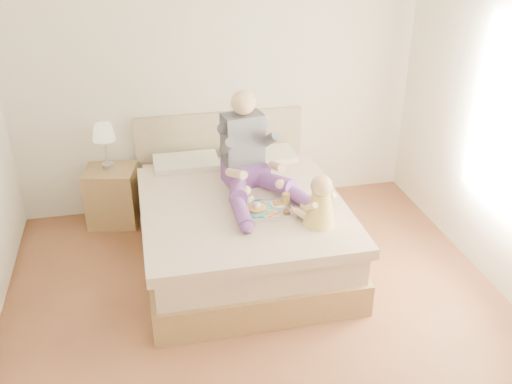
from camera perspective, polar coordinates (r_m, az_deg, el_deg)
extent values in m
cube|color=brown|center=(4.46, 0.99, -13.41)|extent=(4.00, 4.20, 0.01)
cube|color=white|center=(5.65, -3.88, 11.40)|extent=(4.00, 0.02, 2.70)
cube|color=olive|center=(5.17, -1.59, -4.98)|extent=(1.68, 2.13, 0.28)
cube|color=beige|center=(5.04, -1.62, -2.49)|extent=(1.60, 2.05, 0.24)
cube|color=beige|center=(4.83, -1.31, -1.67)|extent=(1.70, 1.80, 0.09)
cube|color=white|center=(5.56, -6.96, 2.59)|extent=(0.62, 0.40, 0.14)
cube|color=white|center=(5.67, 0.70, 3.30)|extent=(0.62, 0.40, 0.14)
cube|color=tan|center=(5.93, -3.61, 3.47)|extent=(1.70, 0.08, 1.00)
cube|color=olive|center=(5.79, -14.14, -0.34)|extent=(0.55, 0.50, 0.58)
cylinder|color=silver|center=(5.71, -14.59, 2.61)|extent=(0.12, 0.12, 0.04)
cylinder|color=silver|center=(5.65, -14.76, 3.92)|extent=(0.02, 0.02, 0.25)
cone|color=beige|center=(5.57, -15.01, 5.81)|extent=(0.22, 0.22, 0.16)
cube|color=#5F337F|center=(5.13, -1.07, 1.92)|extent=(0.42, 0.35, 0.18)
cube|color=#3A3A42|center=(5.06, -1.34, 5.28)|extent=(0.38, 0.27, 0.47)
sphere|color=beige|center=(4.91, -1.26, 8.96)|extent=(0.22, 0.22, 0.22)
cylinder|color=#5F337F|center=(4.89, -1.76, 0.40)|extent=(0.23, 0.52, 0.21)
cylinder|color=#5F337F|center=(4.56, -1.48, -2.01)|extent=(0.12, 0.45, 0.12)
sphere|color=#5F337F|center=(4.38, -0.94, -3.51)|extent=(0.11, 0.11, 0.11)
cylinder|color=#3A3A42|center=(4.87, -2.91, 4.58)|extent=(0.11, 0.30, 0.24)
cylinder|color=beige|center=(4.79, -1.99, 1.85)|extent=(0.15, 0.31, 0.16)
sphere|color=beige|center=(4.72, -1.01, 0.12)|extent=(0.09, 0.09, 0.09)
cylinder|color=#5F337F|center=(5.00, 1.59, 1.03)|extent=(0.38, 0.51, 0.21)
cylinder|color=#5F337F|center=(4.75, 4.70, -0.75)|extent=(0.27, 0.46, 0.12)
sphere|color=#5F337F|center=(4.61, 6.32, -1.95)|extent=(0.11, 0.11, 0.11)
cylinder|color=#3A3A42|center=(5.00, 1.33, 5.26)|extent=(0.17, 0.30, 0.24)
cylinder|color=beige|center=(4.92, 2.07, 2.57)|extent=(0.09, 0.31, 0.16)
sphere|color=beige|center=(4.83, 2.45, 0.78)|extent=(0.09, 0.09, 0.09)
cube|color=silver|center=(4.69, 1.11, -1.87)|extent=(0.44, 0.35, 0.01)
cylinder|color=teal|center=(4.68, 0.03, -1.78)|extent=(0.25, 0.25, 0.01)
cylinder|color=#C58B41|center=(4.67, 0.03, -1.61)|extent=(0.17, 0.17, 0.02)
cylinder|color=white|center=(4.75, -0.84, -0.78)|extent=(0.07, 0.07, 0.09)
torus|color=white|center=(4.76, -0.31, -0.72)|extent=(0.01, 0.06, 0.06)
cylinder|color=#8E6645|center=(4.74, -0.84, -0.35)|extent=(0.07, 0.07, 0.01)
cylinder|color=white|center=(4.77, 2.26, -1.23)|extent=(0.14, 0.14, 0.01)
cube|color=#C58B41|center=(4.76, 2.26, -1.08)|extent=(0.08, 0.07, 0.02)
cylinder|color=white|center=(4.61, 1.58, -2.32)|extent=(0.14, 0.14, 0.01)
ellipsoid|color=red|center=(4.60, 1.84, -2.21)|extent=(0.04, 0.03, 0.01)
cylinder|color=white|center=(4.74, 3.02, -0.71)|extent=(0.07, 0.07, 0.11)
cylinder|color=gold|center=(4.75, 3.01, -0.73)|extent=(0.06, 0.06, 0.11)
cylinder|color=white|center=(4.63, 3.10, -2.04)|extent=(0.07, 0.07, 0.04)
cylinder|color=#461B0A|center=(4.63, 3.10, -2.05)|extent=(0.06, 0.06, 0.03)
cone|color=gold|center=(4.48, 6.42, -1.66)|extent=(0.25, 0.25, 0.28)
sphere|color=beige|center=(4.39, 6.56, 0.64)|extent=(0.17, 0.17, 0.17)
cylinder|color=beige|center=(4.56, 4.76, -2.29)|extent=(0.13, 0.20, 0.07)
sphere|color=beige|center=(4.61, 3.83, -1.89)|extent=(0.06, 0.06, 0.06)
cylinder|color=beige|center=(4.39, 5.51, -1.46)|extent=(0.08, 0.15, 0.12)
cylinder|color=beige|center=(4.63, 5.55, -1.87)|extent=(0.17, 0.19, 0.07)
sphere|color=beige|center=(4.68, 4.71, -1.44)|extent=(0.06, 0.06, 0.06)
cylinder|color=beige|center=(4.53, 7.18, -0.59)|extent=(0.13, 0.13, 0.12)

